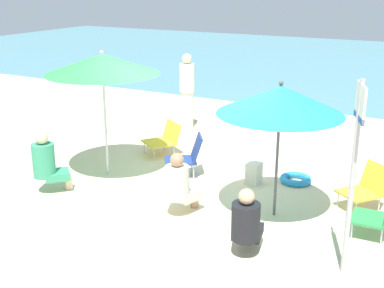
{
  "coord_description": "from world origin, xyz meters",
  "views": [
    {
      "loc": [
        3.62,
        -6.97,
        3.14
      ],
      "look_at": [
        0.07,
        -0.39,
        0.7
      ],
      "focal_mm": 47.74,
      "sensor_mm": 36.0,
      "label": 1
    }
  ],
  "objects_px": {
    "warning_sign": "(355,154)",
    "beach_bag": "(254,173)",
    "beach_chair_d": "(164,138)",
    "person_b": "(246,222)",
    "umbrella_teal": "(280,100)",
    "umbrella_green": "(102,64)",
    "swim_ring": "(296,179)",
    "person_d": "(187,91)",
    "person_c": "(180,183)",
    "beach_chair_a": "(366,187)",
    "beach_chair_b": "(379,214)",
    "beach_chair_c": "(188,155)",
    "person_a": "(47,161)"
  },
  "relations": [
    {
      "from": "warning_sign",
      "to": "beach_bag",
      "type": "relative_size",
      "value": 6.24
    },
    {
      "from": "beach_chair_d",
      "to": "person_b",
      "type": "height_order",
      "value": "person_b"
    },
    {
      "from": "umbrella_teal",
      "to": "umbrella_green",
      "type": "xyz_separation_m",
      "value": [
        -2.99,
        0.17,
        0.21
      ]
    },
    {
      "from": "umbrella_teal",
      "to": "swim_ring",
      "type": "distance_m",
      "value": 2.05
    },
    {
      "from": "person_b",
      "to": "person_d",
      "type": "height_order",
      "value": "person_d"
    },
    {
      "from": "umbrella_green",
      "to": "person_c",
      "type": "height_order",
      "value": "umbrella_green"
    },
    {
      "from": "umbrella_green",
      "to": "swim_ring",
      "type": "relative_size",
      "value": 4.06
    },
    {
      "from": "person_d",
      "to": "warning_sign",
      "type": "relative_size",
      "value": 0.74
    },
    {
      "from": "person_d",
      "to": "beach_bag",
      "type": "height_order",
      "value": "person_d"
    },
    {
      "from": "person_d",
      "to": "swim_ring",
      "type": "xyz_separation_m",
      "value": [
        3.06,
        -1.93,
        -0.76
      ]
    },
    {
      "from": "person_d",
      "to": "warning_sign",
      "type": "xyz_separation_m",
      "value": [
        4.33,
        -4.24,
        0.58
      ]
    },
    {
      "from": "beach_chair_a",
      "to": "beach_bag",
      "type": "relative_size",
      "value": 2.19
    },
    {
      "from": "beach_chair_b",
      "to": "warning_sign",
      "type": "height_order",
      "value": "warning_sign"
    },
    {
      "from": "umbrella_green",
      "to": "person_c",
      "type": "relative_size",
      "value": 2.29
    },
    {
      "from": "beach_chair_b",
      "to": "beach_chair_c",
      "type": "height_order",
      "value": "beach_chair_c"
    },
    {
      "from": "beach_chair_b",
      "to": "beach_chair_a",
      "type": "bearing_deg",
      "value": -72.33
    },
    {
      "from": "beach_chair_c",
      "to": "beach_chair_d",
      "type": "bearing_deg",
      "value": -72.72
    },
    {
      "from": "warning_sign",
      "to": "beach_chair_c",
      "type": "bearing_deg",
      "value": 127.98
    },
    {
      "from": "warning_sign",
      "to": "beach_bag",
      "type": "bearing_deg",
      "value": 112.35
    },
    {
      "from": "umbrella_teal",
      "to": "beach_chair_c",
      "type": "relative_size",
      "value": 2.48
    },
    {
      "from": "swim_ring",
      "to": "beach_chair_b",
      "type": "bearing_deg",
      "value": -41.19
    },
    {
      "from": "umbrella_green",
      "to": "beach_chair_a",
      "type": "height_order",
      "value": "umbrella_green"
    },
    {
      "from": "umbrella_teal",
      "to": "umbrella_green",
      "type": "height_order",
      "value": "umbrella_green"
    },
    {
      "from": "person_c",
      "to": "swim_ring",
      "type": "distance_m",
      "value": 2.2
    },
    {
      "from": "beach_chair_a",
      "to": "person_b",
      "type": "distance_m",
      "value": 2.22
    },
    {
      "from": "beach_chair_b",
      "to": "warning_sign",
      "type": "xyz_separation_m",
      "value": [
        -0.19,
        -1.03,
        1.09
      ]
    },
    {
      "from": "beach_chair_b",
      "to": "person_c",
      "type": "bearing_deg",
      "value": 10.43
    },
    {
      "from": "umbrella_green",
      "to": "swim_ring",
      "type": "distance_m",
      "value": 3.59
    },
    {
      "from": "beach_chair_a",
      "to": "beach_chair_d",
      "type": "xyz_separation_m",
      "value": [
        -3.73,
        0.64,
        -0.01
      ]
    },
    {
      "from": "umbrella_teal",
      "to": "person_a",
      "type": "height_order",
      "value": "umbrella_teal"
    },
    {
      "from": "person_b",
      "to": "beach_bag",
      "type": "relative_size",
      "value": 2.43
    },
    {
      "from": "beach_chair_d",
      "to": "person_d",
      "type": "bearing_deg",
      "value": -130.82
    },
    {
      "from": "umbrella_teal",
      "to": "swim_ring",
      "type": "bearing_deg",
      "value": 94.35
    },
    {
      "from": "umbrella_teal",
      "to": "person_a",
      "type": "distance_m",
      "value": 3.63
    },
    {
      "from": "person_c",
      "to": "swim_ring",
      "type": "height_order",
      "value": "person_c"
    },
    {
      "from": "beach_chair_b",
      "to": "warning_sign",
      "type": "relative_size",
      "value": 0.27
    },
    {
      "from": "beach_chair_b",
      "to": "warning_sign",
      "type": "bearing_deg",
      "value": 76.88
    },
    {
      "from": "person_c",
      "to": "beach_bag",
      "type": "height_order",
      "value": "person_c"
    },
    {
      "from": "person_b",
      "to": "person_c",
      "type": "relative_size",
      "value": 0.94
    },
    {
      "from": "beach_bag",
      "to": "umbrella_green",
      "type": "bearing_deg",
      "value": -161.95
    },
    {
      "from": "beach_chair_a",
      "to": "person_a",
      "type": "distance_m",
      "value": 4.71
    },
    {
      "from": "beach_bag",
      "to": "swim_ring",
      "type": "bearing_deg",
      "value": 32.78
    },
    {
      "from": "beach_chair_b",
      "to": "beach_chair_c",
      "type": "distance_m",
      "value": 3.22
    },
    {
      "from": "beach_chair_c",
      "to": "person_d",
      "type": "distance_m",
      "value": 2.88
    },
    {
      "from": "person_c",
      "to": "beach_bag",
      "type": "bearing_deg",
      "value": -2.13
    },
    {
      "from": "person_c",
      "to": "swim_ring",
      "type": "xyz_separation_m",
      "value": [
        1.08,
        1.87,
        -0.4
      ]
    },
    {
      "from": "warning_sign",
      "to": "beach_chair_a",
      "type": "bearing_deg",
      "value": 72.21
    },
    {
      "from": "beach_chair_d",
      "to": "person_a",
      "type": "distance_m",
      "value": 2.43
    },
    {
      "from": "umbrella_green",
      "to": "person_c",
      "type": "xyz_separation_m",
      "value": [
        1.82,
        -0.74,
        -1.4
      ]
    },
    {
      "from": "beach_chair_c",
      "to": "person_a",
      "type": "bearing_deg",
      "value": 12.4
    }
  ]
}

